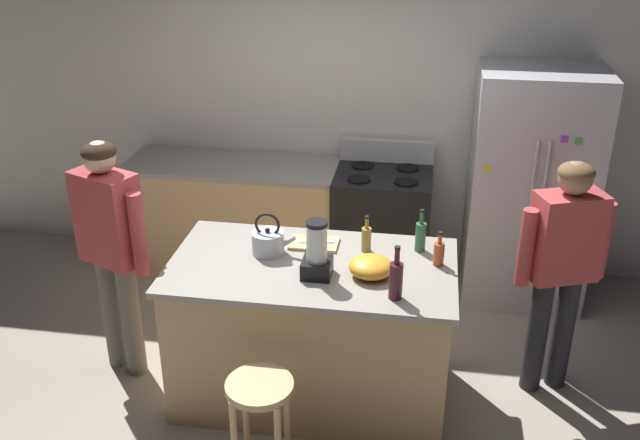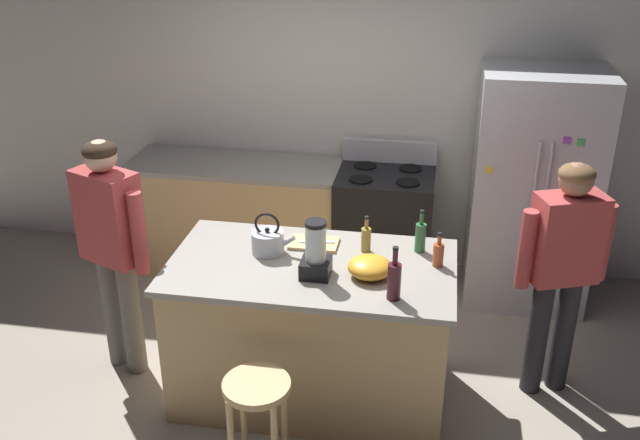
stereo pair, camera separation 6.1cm
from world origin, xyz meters
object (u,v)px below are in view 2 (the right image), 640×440
object	(u,v)px
person_by_sink_right	(563,260)
mixing_bowl	(370,267)
bar_stool	(257,405)
bottle_vinegar	(366,239)
bottle_wine	(394,280)
cutting_board	(314,243)
blender_appliance	(316,253)
person_by_island_left	(112,237)
bottle_cooking_sauce	(438,254)
stove_range	(384,228)
bottle_olive_oil	(420,236)
refrigerator	(533,190)
chef_knife	(317,242)
kitchen_island	(312,330)
tea_kettle	(268,241)

from	to	relation	value
person_by_sink_right	mixing_bowl	size ratio (longest dim) A/B	6.11
bar_stool	bottle_vinegar	bearing A→B (deg)	65.90
bottle_wine	cutting_board	xyz separation A→B (m)	(-0.54, 0.55, -0.11)
bottle_vinegar	blender_appliance	bearing A→B (deg)	-125.35
person_by_island_left	cutting_board	world-z (taller)	person_by_island_left
person_by_island_left	bar_stool	bearing A→B (deg)	-36.26
bottle_wine	person_by_island_left	bearing A→B (deg)	168.48
cutting_board	bottle_vinegar	bearing A→B (deg)	-5.11
blender_appliance	bottle_cooking_sauce	world-z (taller)	blender_appliance
bar_stool	bottle_wine	size ratio (longest dim) A/B	2.07
stove_range	bottle_cooking_sauce	world-z (taller)	bottle_cooking_sauce
blender_appliance	bottle_olive_oil	world-z (taller)	blender_appliance
refrigerator	chef_knife	size ratio (longest dim) A/B	8.28
blender_appliance	chef_knife	distance (m)	0.40
person_by_sink_right	bar_stool	world-z (taller)	person_by_sink_right
person_by_sink_right	bottle_olive_oil	xyz separation A→B (m)	(-0.86, -0.04, 0.10)
bottle_vinegar	bottle_cooking_sauce	bearing A→B (deg)	-13.75
kitchen_island	refrigerator	xyz separation A→B (m)	(1.42, 1.50, 0.43)
bottle_vinegar	cutting_board	xyz separation A→B (m)	(-0.33, 0.03, -0.08)
refrigerator	chef_knife	world-z (taller)	refrigerator
bottle_vinegar	bottle_cooking_sauce	size ratio (longest dim) A/B	1.09
stove_range	cutting_board	bearing A→B (deg)	-104.83
bottle_wine	tea_kettle	world-z (taller)	bottle_wine
stove_range	kitchen_island	bearing A→B (deg)	-101.44
kitchen_island	person_by_island_left	world-z (taller)	person_by_island_left
tea_kettle	bottle_wine	bearing A→B (deg)	-26.67
refrigerator	bar_stool	distance (m)	2.79
bar_stool	bottle_olive_oil	bearing A→B (deg)	53.79
stove_range	person_by_sink_right	xyz separation A→B (m)	(1.18, -1.21, 0.46)
stove_range	bottle_vinegar	distance (m)	1.42
blender_appliance	mixing_bowl	xyz separation A→B (m)	(0.31, 0.05, -0.09)
bar_stool	bottle_wine	bearing A→B (deg)	35.76
mixing_bowl	tea_kettle	xyz separation A→B (m)	(-0.65, 0.18, 0.02)
cutting_board	refrigerator	bearing A→B (deg)	40.81
bottle_vinegar	chef_knife	world-z (taller)	bottle_vinegar
mixing_bowl	bottle_cooking_sauce	bearing A→B (deg)	26.75
stove_range	person_by_sink_right	size ratio (longest dim) A/B	0.72
bar_stool	bottle_cooking_sauce	size ratio (longest dim) A/B	3.03
kitchen_island	person_by_sink_right	distance (m)	1.59
bottle_wine	tea_kettle	size ratio (longest dim) A/B	1.15
bottle_cooking_sauce	bar_stool	bearing A→B (deg)	-134.90
kitchen_island	chef_knife	world-z (taller)	chef_knife
bar_stool	cutting_board	world-z (taller)	cutting_board
kitchen_island	bar_stool	distance (m)	0.79
stove_range	chef_knife	bearing A→B (deg)	-103.99
blender_appliance	mixing_bowl	bearing A→B (deg)	9.38
tea_kettle	chef_knife	distance (m)	0.32
bottle_vinegar	bar_stool	bearing A→B (deg)	-114.10
person_by_sink_right	cutting_board	size ratio (longest dim) A/B	5.23
refrigerator	bottle_wine	bearing A→B (deg)	-116.69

